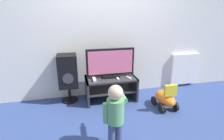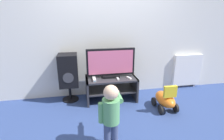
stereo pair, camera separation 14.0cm
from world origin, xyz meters
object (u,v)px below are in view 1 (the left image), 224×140
Objects in this scene: television at (110,63)px; remote_secondary at (118,78)px; remote_primary at (129,78)px; speaker_tower at (68,72)px; child at (115,111)px; ride_on_toy at (165,98)px; radiator at (184,69)px; game_console at (94,80)px.

remote_secondary is (0.11, -0.14, -0.26)m from television.
remote_primary is at bearing -1.19° from remote_secondary.
speaker_tower is (-1.10, 0.24, 0.12)m from remote_primary.
remote_secondary is (-0.21, 0.00, 0.00)m from remote_primary.
remote_secondary is at bearing -53.17° from television.
child is 0.91× the size of speaker_tower.
television is 1.74× the size of ride_on_toy.
remote_primary is at bearing -165.04° from radiator.
remote_secondary is 0.14× the size of speaker_tower.
television is 0.80m from speaker_tower.
speaker_tower is 1.82m from ride_on_toy.
child is at bearing -116.11° from remote_primary.
remote_primary is (0.32, -0.14, -0.26)m from television.
speaker_tower is at bearing 158.14° from ride_on_toy.
game_console is 0.26× the size of radiator.
child is 1.32m from ride_on_toy.
remote_primary is 0.18× the size of radiator.
radiator is at bearing 7.83° from television.
child is (-0.54, -1.11, 0.02)m from remote_primary.
child is at bearing -84.94° from game_console.
remote_secondary is 0.93m from speaker_tower.
radiator is at bearing 9.73° from game_console.
radiator is (1.67, 0.38, -0.06)m from remote_secondary.
game_console is at bearing 177.46° from remote_primary.
television is 1.82m from radiator.
ride_on_toy is at bearing -29.29° from remote_secondary.
child is at bearing -143.15° from radiator.
speaker_tower reaches higher than ride_on_toy.
television is 1.30m from child.
child is 1.09× the size of radiator.
game_console is at bearing 159.31° from ride_on_toy.
television is 1.09× the size of child.
radiator is (2.56, 0.15, -0.18)m from speaker_tower.
remote_primary is 0.16× the size of child.
game_console is 1.30m from ride_on_toy.
game_console is at bearing 176.80° from remote_secondary.
game_console reaches higher than remote_primary.
ride_on_toy reaches higher than remote_primary.
ride_on_toy is at bearing -20.69° from game_console.
child is at bearing -67.49° from speaker_tower.
game_console is at bearing -160.39° from television.
game_console is 1.14m from child.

